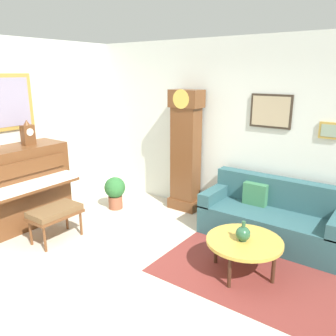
{
  "coord_description": "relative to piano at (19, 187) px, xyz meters",
  "views": [
    {
      "loc": [
        2.43,
        -2.48,
        2.29
      ],
      "look_at": [
        -0.09,
        0.99,
        1.07
      ],
      "focal_mm": 36.28,
      "sensor_mm": 36.0,
      "label": 1
    }
  ],
  "objects": [
    {
      "name": "ground_plane",
      "position": [
        2.23,
        -0.12,
        -0.67
      ],
      "size": [
        6.4,
        6.0,
        0.1
      ],
      "primitive_type": "cube",
      "color": "beige"
    },
    {
      "name": "wall_back",
      "position": [
        2.25,
        2.28,
        0.78
      ],
      "size": [
        5.3,
        0.13,
        2.8
      ],
      "color": "silver",
      "rests_on": "ground_plane"
    },
    {
      "name": "area_rug",
      "position": [
        3.36,
        0.85,
        -0.62
      ],
      "size": [
        2.1,
        1.5,
        0.01
      ],
      "primitive_type": "cube",
      "color": "maroon",
      "rests_on": "ground_plane"
    },
    {
      "name": "piano",
      "position": [
        0.0,
        0.0,
        0.0
      ],
      "size": [
        0.87,
        1.44,
        1.23
      ],
      "color": "brown",
      "rests_on": "ground_plane"
    },
    {
      "name": "piano_bench",
      "position": [
        0.83,
        0.0,
        -0.21
      ],
      "size": [
        0.42,
        0.7,
        0.48
      ],
      "color": "brown",
      "rests_on": "ground_plane"
    },
    {
      "name": "grandfather_clock",
      "position": [
        1.66,
        2.04,
        0.34
      ],
      "size": [
        0.52,
        0.34,
        2.03
      ],
      "color": "brown",
      "rests_on": "ground_plane"
    },
    {
      "name": "couch",
      "position": [
        3.26,
        1.81,
        -0.31
      ],
      "size": [
        1.9,
        0.8,
        0.84
      ],
      "color": "#2D565B",
      "rests_on": "ground_plane"
    },
    {
      "name": "coffee_table",
      "position": [
        3.3,
        0.78,
        -0.23
      ],
      "size": [
        0.88,
        0.88,
        0.42
      ],
      "color": "gold",
      "rests_on": "ground_plane"
    },
    {
      "name": "mantel_clock",
      "position": [
        0.0,
        0.23,
        0.78
      ],
      "size": [
        0.13,
        0.18,
        0.38
      ],
      "color": "brown",
      "rests_on": "piano"
    },
    {
      "name": "green_jug",
      "position": [
        3.28,
        0.75,
        -0.11
      ],
      "size": [
        0.17,
        0.17,
        0.24
      ],
      "color": "#234C33",
      "rests_on": "coffee_table"
    },
    {
      "name": "potted_plant",
      "position": [
        0.69,
        1.32,
        -0.3
      ],
      "size": [
        0.36,
        0.36,
        0.56
      ],
      "color": "#935138",
      "rests_on": "ground_plane"
    }
  ]
}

